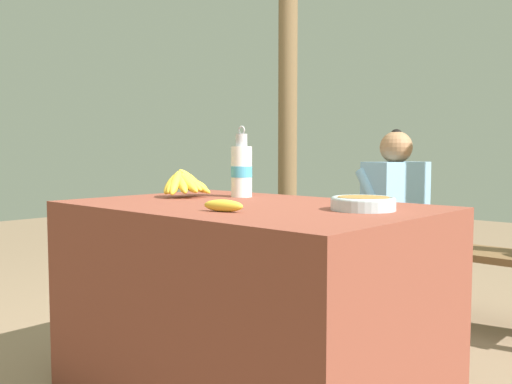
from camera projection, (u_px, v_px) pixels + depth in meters
market_counter at (247, 304)px, 1.94m from camera, size 1.28×0.85×0.72m
banana_bunch_ripe at (184, 183)px, 2.20m from camera, size 0.17×0.24×0.13m
serving_bowl at (363, 203)px, 1.71m from camera, size 0.20×0.20×0.04m
water_bottle at (242, 170)px, 2.22m from camera, size 0.09×0.09×0.29m
loose_banana_front at (223, 206)px, 1.66m from camera, size 0.14×0.07×0.04m
wooden_bench at (444, 259)px, 2.86m from camera, size 1.47×0.32×0.42m
seated_vendor at (389, 208)px, 3.05m from camera, size 0.46×0.43×1.04m
support_post_near at (288, 122)px, 3.87m from camera, size 0.14×0.14×2.26m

